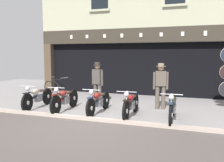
# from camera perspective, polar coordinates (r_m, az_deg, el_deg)

# --- Properties ---
(ground) EXTENTS (22.11, 22.00, 0.18)m
(ground) POSITION_cam_1_polar(r_m,az_deg,el_deg) (6.80, -9.16, -11.50)
(ground) COLOR gray
(shop_facade) EXTENTS (10.41, 4.42, 6.73)m
(shop_facade) POSITION_cam_1_polar(r_m,az_deg,el_deg) (13.99, 6.71, 5.14)
(shop_facade) COLOR black
(shop_facade) RESTS_ON ground
(motorcycle_left) EXTENTS (0.62, 2.08, 0.92)m
(motorcycle_left) POSITION_cam_1_polar(r_m,az_deg,el_deg) (9.73, -16.91, -3.51)
(motorcycle_left) COLOR black
(motorcycle_left) RESTS_ON ground
(motorcycle_center_left) EXTENTS (0.62, 2.06, 0.93)m
(motorcycle_center_left) POSITION_cam_1_polar(r_m,az_deg,el_deg) (8.97, -10.89, -4.09)
(motorcycle_center_left) COLOR black
(motorcycle_center_left) RESTS_ON ground
(motorcycle_center) EXTENTS (0.62, 2.05, 0.91)m
(motorcycle_center) POSITION_cam_1_polar(r_m,az_deg,el_deg) (8.49, -3.16, -4.68)
(motorcycle_center) COLOR black
(motorcycle_center) RESTS_ON ground
(motorcycle_center_right) EXTENTS (0.62, 2.00, 0.92)m
(motorcycle_center_right) POSITION_cam_1_polar(r_m,az_deg,el_deg) (8.04, 4.43, -5.27)
(motorcycle_center_right) COLOR black
(motorcycle_center_right) RESTS_ON ground
(motorcycle_right) EXTENTS (0.62, 2.11, 0.92)m
(motorcycle_right) POSITION_cam_1_polar(r_m,az_deg,el_deg) (7.75, 13.88, -5.82)
(motorcycle_right) COLOR black
(motorcycle_right) RESTS_ON ground
(salesman_left) EXTENTS (0.55, 0.37, 1.71)m
(salesman_left) POSITION_cam_1_polar(r_m,az_deg,el_deg) (10.22, -3.40, 0.18)
(salesman_left) COLOR #47423D
(salesman_left) RESTS_ON ground
(shopkeeper_center) EXTENTS (0.55, 0.36, 1.71)m
(shopkeeper_center) POSITION_cam_1_polar(r_m,az_deg,el_deg) (9.23, 11.24, -0.59)
(shopkeeper_center) COLOR brown
(shopkeeper_center) RESTS_ON ground
(advert_board_near) EXTENTS (0.66, 0.03, 0.88)m
(advert_board_near) POSITION_cam_1_polar(r_m,az_deg,el_deg) (12.84, -0.59, 5.59)
(advert_board_near) COLOR beige
(advert_board_far) EXTENTS (0.69, 0.03, 0.99)m
(advert_board_far) POSITION_cam_1_polar(r_m,az_deg,el_deg) (13.34, -5.74, 5.47)
(advert_board_far) COLOR silver
(leaning_bicycle) EXTENTS (1.74, 0.60, 0.94)m
(leaning_bicycle) POSITION_cam_1_polar(r_m,az_deg,el_deg) (12.66, -12.78, -1.48)
(leaning_bicycle) COLOR black
(leaning_bicycle) RESTS_ON ground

